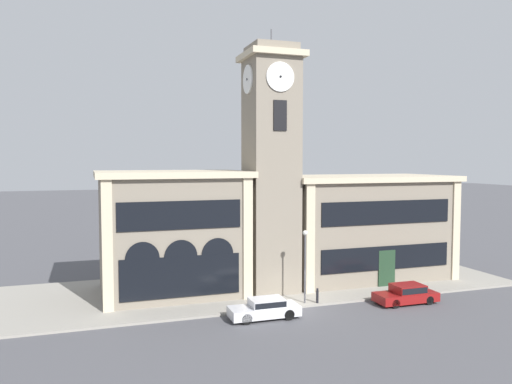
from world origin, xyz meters
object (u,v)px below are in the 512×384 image
at_px(bollard, 317,296).
at_px(street_lamp, 305,255).
at_px(parked_car_mid, 406,293).
at_px(parked_car_near, 265,308).

bearing_deg(bollard, street_lamp, 159.23).
height_order(parked_car_mid, street_lamp, street_lamp).
xyz_separation_m(parked_car_near, street_lamp, (3.69, 1.96, 2.90)).
distance_m(parked_car_mid, street_lamp, 7.86).
distance_m(parked_car_near, bollard, 4.81).
relative_size(parked_car_near, parked_car_mid, 1.02).
xyz_separation_m(parked_car_near, parked_car_mid, (10.74, -0.00, 0.02)).
bearing_deg(parked_car_near, street_lamp, -151.56).
bearing_deg(bollard, parked_car_near, -159.92).
xyz_separation_m(parked_car_mid, street_lamp, (-7.05, 1.96, 2.88)).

